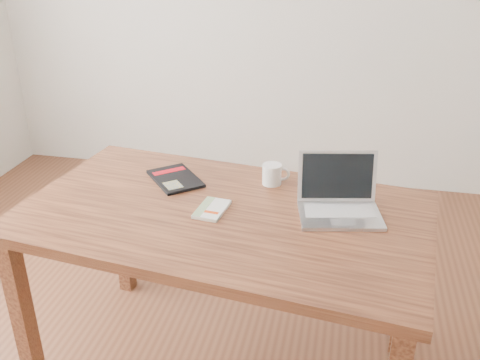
% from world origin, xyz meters
% --- Properties ---
extents(room, '(4.04, 4.04, 2.70)m').
position_xyz_m(room, '(-0.07, 0.00, 1.36)').
color(room, brown).
rests_on(room, ground).
extents(desk, '(1.55, 1.01, 0.75)m').
position_xyz_m(desk, '(0.06, 0.08, 0.66)').
color(desk, '#582E1A').
rests_on(desk, ground).
extents(white_guidebook, '(0.11, 0.17, 0.01)m').
position_xyz_m(white_guidebook, '(0.02, 0.07, 0.76)').
color(white_guidebook, beige).
rests_on(white_guidebook, desk).
extents(black_guidebook, '(0.28, 0.29, 0.01)m').
position_xyz_m(black_guidebook, '(-0.19, 0.29, 0.76)').
color(black_guidebook, black).
rests_on(black_guidebook, desk).
extents(laptop, '(0.32, 0.29, 0.20)m').
position_xyz_m(laptop, '(0.47, 0.16, 0.79)').
color(laptop, silver).
rests_on(laptop, desk).
extents(coffee_mug, '(0.11, 0.08, 0.08)m').
position_xyz_m(coffee_mug, '(0.20, 0.34, 0.79)').
color(coffee_mug, white).
rests_on(coffee_mug, desk).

